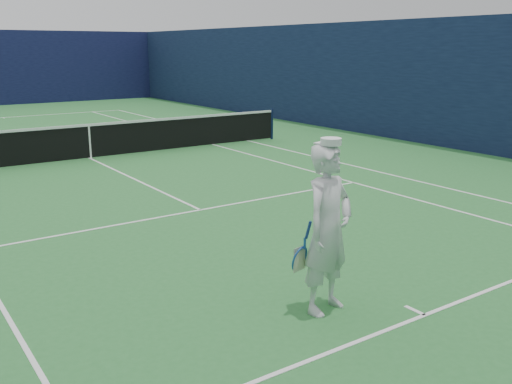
{
  "coord_description": "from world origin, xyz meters",
  "views": [
    {
      "loc": [
        -5.19,
        -15.87,
        3.11
      ],
      "look_at": [
        -0.86,
        -9.59,
        1.16
      ],
      "focal_mm": 40.0,
      "sensor_mm": 36.0,
      "label": 1
    }
  ],
  "objects": [
    {
      "name": "tennis_net",
      "position": [
        0.0,
        0.0,
        0.55
      ],
      "size": [
        12.88,
        0.09,
        1.07
      ],
      "color": "#141E4C",
      "rests_on": "ground"
    },
    {
      "name": "ground",
      "position": [
        0.0,
        0.0,
        0.0
      ],
      "size": [
        80.0,
        80.0,
        0.0
      ],
      "primitive_type": "plane",
      "color": "#2A7032",
      "rests_on": "ground"
    },
    {
      "name": "windscreen_fence",
      "position": [
        0.0,
        0.0,
        2.0
      ],
      "size": [
        20.12,
        36.12,
        4.0
      ],
      "color": "#10133A",
      "rests_on": "ground"
    },
    {
      "name": "tennis_player",
      "position": [
        -0.86,
        -11.08,
        1.03
      ],
      "size": [
        0.89,
        0.65,
        2.11
      ],
      "rotation": [
        0.0,
        0.0,
        0.23
      ],
      "color": "silver",
      "rests_on": "ground"
    },
    {
      "name": "court_markings",
      "position": [
        0.0,
        0.0,
        0.0
      ],
      "size": [
        11.03,
        23.83,
        0.01
      ],
      "color": "white",
      "rests_on": "ground"
    }
  ]
}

